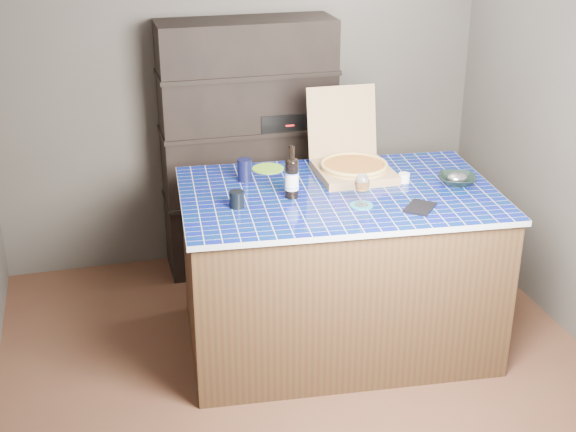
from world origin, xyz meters
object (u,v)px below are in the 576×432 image
object	(u,v)px
kitchen_island	(337,269)
dvd_case	(420,207)
wine_glass	(362,184)
bowl	(457,180)
mead_bottle	(292,177)
pizza_box	(353,164)

from	to	relation	value
kitchen_island	dvd_case	xyz separation A→B (m)	(0.35, -0.35, 0.51)
dvd_case	kitchen_island	bearing A→B (deg)	177.02
wine_glass	dvd_case	world-z (taller)	wine_glass
kitchen_island	bowl	bearing A→B (deg)	0.13
mead_bottle	wine_glass	world-z (taller)	mead_bottle
wine_glass	bowl	xyz separation A→B (m)	(0.66, 0.17, -0.11)
mead_bottle	dvd_case	bearing A→B (deg)	-27.99
dvd_case	bowl	world-z (taller)	bowl
wine_glass	bowl	size ratio (longest dim) A/B	0.86
kitchen_island	bowl	size ratio (longest dim) A/B	8.82
wine_glass	bowl	bearing A→B (deg)	14.74
mead_bottle	kitchen_island	bearing A→B (deg)	1.80
wine_glass	dvd_case	bearing A→B (deg)	-21.79
bowl	pizza_box	bearing A→B (deg)	150.35
dvd_case	bowl	bearing A→B (deg)	80.83
pizza_box	bowl	size ratio (longest dim) A/B	2.51
kitchen_island	wine_glass	size ratio (longest dim) A/B	10.24
wine_glass	dvd_case	xyz separation A→B (m)	(0.30, -0.12, -0.13)
bowl	mead_bottle	bearing A→B (deg)	177.28
dvd_case	mead_bottle	bearing A→B (deg)	-166.27
mead_bottle	wine_glass	distance (m)	0.41
kitchen_island	dvd_case	distance (m)	0.71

